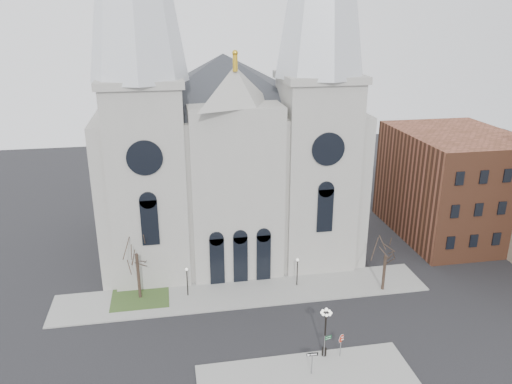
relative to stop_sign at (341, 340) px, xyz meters
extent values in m
plane|color=black|center=(-6.62, 1.01, -1.76)|extent=(160.00, 160.00, 0.00)
cube|color=gray|center=(-6.62, 12.01, -1.69)|extent=(40.00, 6.00, 0.14)
cube|color=#334B20|center=(-17.62, 13.01, -1.67)|extent=(6.00, 5.00, 0.18)
cube|color=#A5A299|center=(-6.62, 27.01, 7.24)|extent=(30.00, 24.00, 18.00)
pyramid|color=#2D3035|center=(-6.62, 27.01, 22.24)|extent=(33.00, 26.40, 6.00)
cube|color=#A5A299|center=(-16.12, 18.51, 9.24)|extent=(8.00, 8.00, 22.00)
cylinder|color=black|center=(-16.12, 14.46, 13.24)|extent=(3.60, 0.30, 3.60)
cube|color=#A5A299|center=(2.88, 18.51, 9.24)|extent=(8.00, 8.00, 22.00)
cylinder|color=black|center=(2.88, 14.46, 13.24)|extent=(3.60, 0.30, 3.60)
cube|color=#A5A299|center=(-6.62, 17.01, 7.99)|extent=(10.00, 5.00, 19.50)
pyramid|color=#A5A299|center=(-6.62, 17.01, 19.74)|extent=(11.00, 5.00, 4.00)
cube|color=brown|center=(23.38, 23.01, 5.24)|extent=(14.00, 18.00, 14.00)
cylinder|color=black|center=(-17.62, 13.01, 0.86)|extent=(0.32, 0.32, 5.25)
cylinder|color=black|center=(8.38, 10.01, 0.34)|extent=(0.32, 0.32, 4.20)
cylinder|color=black|center=(-12.62, 12.51, -0.12)|extent=(0.12, 0.12, 3.00)
sphere|color=white|center=(-12.62, 12.51, 1.48)|extent=(0.32, 0.32, 0.32)
cylinder|color=black|center=(-0.62, 12.51, -0.12)|extent=(0.12, 0.12, 3.00)
sphere|color=white|center=(-0.62, 12.51, 1.48)|extent=(0.32, 0.32, 0.32)
cylinder|color=slate|center=(0.00, 0.00, -0.53)|extent=(0.09, 0.09, 2.18)
cylinder|color=red|center=(0.00, 0.00, 0.22)|extent=(0.74, 0.25, 0.76)
cylinder|color=white|center=(0.00, 0.00, 0.22)|extent=(0.79, 0.25, 0.81)
cube|color=white|center=(0.00, 0.00, 0.35)|extent=(0.41, 0.14, 0.09)
cube|color=white|center=(0.00, 0.00, 0.10)|extent=(0.46, 0.15, 0.09)
cylinder|color=black|center=(-1.34, 0.36, 0.50)|extent=(0.15, 0.15, 4.25)
cylinder|color=black|center=(-1.34, 0.36, -1.25)|extent=(0.41, 0.41, 0.74)
sphere|color=white|center=(-1.34, 0.36, 3.05)|extent=(0.30, 0.30, 0.30)
cylinder|color=slate|center=(-3.10, -1.73, -0.52)|extent=(0.09, 0.09, 2.21)
cube|color=black|center=(-3.10, -1.73, 0.32)|extent=(0.97, 0.10, 0.32)
cylinder|color=slate|center=(-1.42, 0.16, -0.55)|extent=(0.09, 0.09, 2.15)
cube|color=#0B5326|center=(-1.09, 0.24, 0.38)|extent=(0.60, 0.17, 0.15)
cube|color=#0B5326|center=(-1.09, 0.24, 0.18)|extent=(0.60, 0.17, 0.15)
camera|label=1|loc=(-13.75, -34.45, 26.71)|focal=35.00mm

